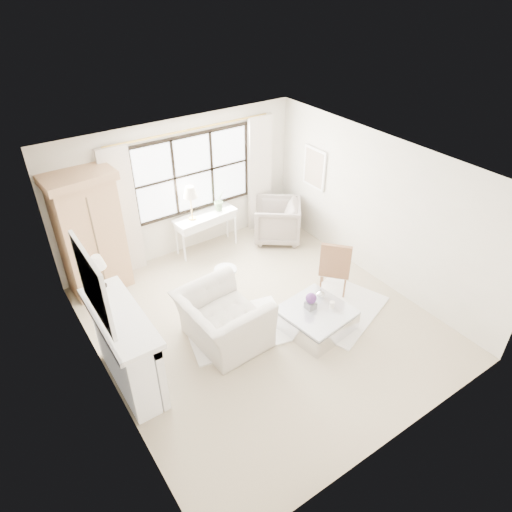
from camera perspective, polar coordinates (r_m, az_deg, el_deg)
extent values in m
plane|color=#BDAB8C|center=(7.70, 0.64, -8.16)|extent=(5.50, 5.50, 0.00)
plane|color=white|center=(6.22, 0.80, 10.65)|extent=(5.50, 5.50, 0.00)
plane|color=silver|center=(8.97, -9.50, 8.31)|extent=(5.00, 0.00, 5.00)
plane|color=white|center=(5.39, 18.17, -13.30)|extent=(5.00, 0.00, 5.00)
plane|color=beige|center=(6.08, -19.17, -7.16)|extent=(0.00, 5.50, 5.50)
plane|color=silver|center=(8.36, 14.99, 5.59)|extent=(0.00, 5.50, 5.50)
cube|color=white|center=(8.96, -7.85, 10.21)|extent=(2.40, 0.02, 1.50)
cylinder|color=#B28E3E|center=(8.60, -8.11, 15.39)|extent=(3.30, 0.04, 0.04)
cube|color=beige|center=(8.57, -16.33, 5.21)|extent=(0.55, 0.10, 2.47)
cube|color=silver|center=(9.74, 0.48, 10.17)|extent=(0.55, 0.10, 2.47)
cube|color=white|center=(6.61, -16.20, -11.54)|extent=(0.34, 1.50, 1.18)
cube|color=#B9B9C0|center=(6.68, -14.74, -11.38)|extent=(0.03, 1.22, 0.97)
cube|color=black|center=(6.83, -14.41, -12.60)|extent=(0.06, 0.52, 0.50)
cube|color=white|center=(6.20, -16.77, -7.29)|extent=(0.58, 1.66, 0.08)
cube|color=white|center=(5.79, -19.78, -3.38)|extent=(0.05, 1.15, 0.95)
cube|color=silver|center=(5.79, -19.50, -3.28)|extent=(0.02, 1.00, 0.80)
cube|color=white|center=(9.32, 7.34, 10.85)|extent=(0.04, 0.62, 0.82)
cube|color=#C0AC95|center=(9.30, 7.24, 10.83)|extent=(0.01, 0.52, 0.72)
cylinder|color=black|center=(6.70, -18.64, -3.54)|extent=(0.12, 0.12, 0.03)
cylinder|color=black|center=(6.61, -18.89, -2.41)|extent=(0.03, 0.03, 0.30)
cone|color=beige|center=(6.48, -19.27, -0.69)|extent=(0.22, 0.22, 0.18)
cube|color=tan|center=(8.32, -19.88, 2.14)|extent=(1.05, 0.68, 2.10)
cube|color=tan|center=(7.83, -21.45, 9.11)|extent=(1.17, 0.79, 0.14)
cube|color=white|center=(9.18, -6.33, 4.51)|extent=(1.27, 0.53, 0.14)
cube|color=white|center=(9.14, -6.36, 5.00)|extent=(1.34, 0.57, 0.06)
cylinder|color=#B98F40|center=(8.99, -7.96, 4.70)|extent=(0.14, 0.14, 0.03)
cylinder|color=#B98F40|center=(8.88, -8.08, 6.08)|extent=(0.02, 0.02, 0.46)
cone|color=beige|center=(8.74, -8.25, 7.93)|extent=(0.28, 0.28, 0.22)
imported|color=#5D7C53|center=(9.17, -4.60, 6.94)|extent=(0.27, 0.24, 0.42)
cylinder|color=silver|center=(8.31, -3.72, -4.38)|extent=(0.26, 0.26, 0.03)
cylinder|color=silver|center=(8.17, -3.78, -3.08)|extent=(0.06, 0.06, 0.44)
cylinder|color=silver|center=(8.03, -3.85, -1.72)|extent=(0.40, 0.40, 0.03)
cube|color=white|center=(7.55, -2.19, -9.02)|extent=(1.86, 1.50, 0.03)
cube|color=white|center=(8.04, 10.27, -6.53)|extent=(1.89, 1.65, 0.03)
imported|color=beige|center=(7.11, -4.18, -7.94)|extent=(1.21, 1.37, 0.85)
imported|color=gray|center=(9.62, 2.66, 4.43)|extent=(1.31, 1.30, 0.86)
cube|color=white|center=(8.19, 9.82, -1.64)|extent=(0.66, 0.66, 0.07)
cube|color=#91603C|center=(7.82, 9.88, -0.68)|extent=(0.36, 0.39, 0.60)
cube|color=silver|center=(7.54, 7.45, -7.98)|extent=(1.12, 1.12, 0.32)
cube|color=silver|center=(7.41, 7.56, -6.82)|extent=(1.12, 1.12, 0.04)
cube|color=slate|center=(7.38, 6.83, -6.14)|extent=(0.16, 0.16, 0.12)
sphere|color=#532A6A|center=(7.29, 6.90, -5.26)|extent=(0.18, 0.18, 0.18)
cylinder|color=white|center=(7.43, 9.48, -6.05)|extent=(0.08, 0.08, 0.12)
imported|color=silver|center=(7.61, 8.07, -4.66)|extent=(0.18, 0.18, 0.15)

